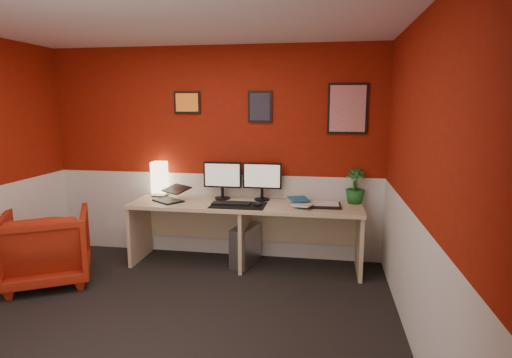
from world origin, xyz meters
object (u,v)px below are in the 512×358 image
Objects in this scene: pc_tower at (246,245)px; zen_tray at (324,205)px; monitor_left at (222,175)px; monitor_right at (262,175)px; desk at (245,235)px; potted_plant at (355,186)px; laptop at (168,192)px; armchair at (47,247)px; shoji_lamp at (160,180)px.

zen_tray is at bearing 11.20° from pc_tower.
monitor_right is at bearing 1.51° from monitor_left.
desk is 1.36m from potted_plant.
laptop is (-0.89, -0.04, 0.47)m from desk.
laptop is 1.77m from zen_tray.
desk is 5.78× the size of pc_tower.
desk is 2.09m from armchair.
shoji_lamp is 1.25m from monitor_right.
armchair is (-1.63, -0.96, -0.64)m from monitor_left.
zen_tray is 1.03m from pc_tower.
pc_tower is at bearing 173.30° from armchair.
potted_plant is 0.87× the size of pc_tower.
monitor_right is 1.06m from potted_plant.
monitor_right is 2.41m from armchair.
shoji_lamp is 1.14× the size of zen_tray.
zen_tray reaches higher than pc_tower.
shoji_lamp is 0.89× the size of pc_tower.
potted_plant is at bearing 43.89° from laptop.
armchair is (-3.16, -0.99, -0.55)m from potted_plant.
monitor_left reaches higher than shoji_lamp.
zen_tray is (1.97, -0.22, -0.18)m from shoji_lamp.
shoji_lamp reaches higher than desk.
desk reaches higher than pc_tower.
shoji_lamp is 0.48× the size of armchair.
laptop is at bearing -178.76° from zen_tray.
pc_tower is (0.30, -0.14, -0.80)m from monitor_left.
zen_tray is (0.72, -0.21, -0.28)m from monitor_right.
desk is 1.01m from laptop.
shoji_lamp reaches higher than armchair.
potted_plant is (1.22, 0.23, 0.56)m from desk.
laptop is at bearing -172.85° from potted_plant.
shoji_lamp is (-1.09, 0.22, 0.56)m from desk.
monitor_right reaches higher than potted_plant.
zen_tray reaches higher than desk.
laptop is at bearing -174.84° from armchair.
potted_plant is (0.33, 0.23, 0.18)m from zen_tray.
desk is at bearing -71.67° from pc_tower.
shoji_lamp is at bearing 178.32° from monitor_left.
desk is 6.50× the size of shoji_lamp.
monitor_right is 1.48× the size of potted_plant.
shoji_lamp is at bearing 168.66° from desk.
monitor_left is (-0.30, 0.20, 0.66)m from desk.
shoji_lamp is 1.41m from armchair.
potted_plant is at bearing 0.22° from shoji_lamp.
laptop is 1.09m from monitor_right.
monitor_left is at bearing -178.80° from potted_plant.
armchair is at bearing -142.66° from pc_tower.
desk is 0.96m from zen_tray.
monitor_left reaches higher than laptop.
zen_tray is 0.44m from potted_plant.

